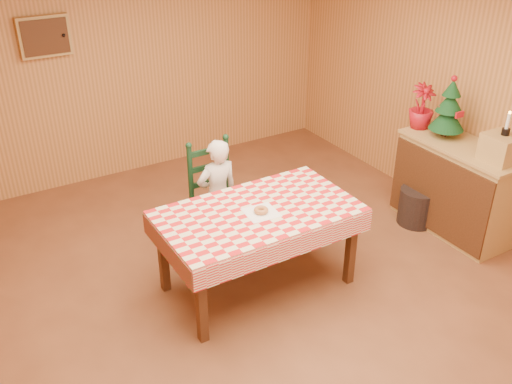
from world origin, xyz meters
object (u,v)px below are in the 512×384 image
Objects in this scene: ladder_chair at (215,198)px; seated_child at (218,195)px; storage_bin at (417,206)px; dining_table at (258,219)px; christmas_tree at (449,109)px; shelf_unit at (456,188)px; crate at (502,148)px.

ladder_chair is 0.96× the size of seated_child.
dining_table is at bearing -178.36° from storage_bin.
seated_child is 2.39m from christmas_tree.
shelf_unit is (2.18, -0.93, -0.10)m from seated_child.
storage_bin is (1.97, -0.73, -0.31)m from ladder_chair.
storage_bin is (-0.23, 0.65, -0.86)m from crate.
christmas_tree is at bearing 162.81° from seated_child.
seated_child is 2.11m from storage_bin.
ladder_chair reaches higher than dining_table.
seated_child is 0.91× the size of shelf_unit.
ladder_chair is at bearing 161.46° from christmas_tree.
christmas_tree is at bearing -18.54° from ladder_chair.
christmas_tree reaches higher than storage_bin.
dining_table is at bearing 164.74° from crate.
dining_table is at bearing 174.81° from shelf_unit.
crate is at bearing -88.77° from shelf_unit.
christmas_tree reaches higher than dining_table.
christmas_tree reaches higher than seated_child.
dining_table is 0.81m from ladder_chair.
ladder_chair is 3.60× the size of crate.
christmas_tree is (2.19, -0.74, 0.71)m from ladder_chair.
crate reaches higher than storage_bin.
seated_child is (0.00, 0.73, -0.13)m from dining_table.
shelf_unit is 0.43m from storage_bin.
christmas_tree is at bearing 90.00° from crate.
shelf_unit is at bearing 91.23° from crate.
ladder_chair is at bearing 147.73° from crate.
ladder_chair is 1.74× the size of christmas_tree.
crate is (2.19, -1.39, 0.55)m from ladder_chair.
crate is at bearing -32.27° from ladder_chair.
christmas_tree reaches higher than ladder_chair.
crate is (0.01, -0.40, 0.59)m from shelf_unit.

